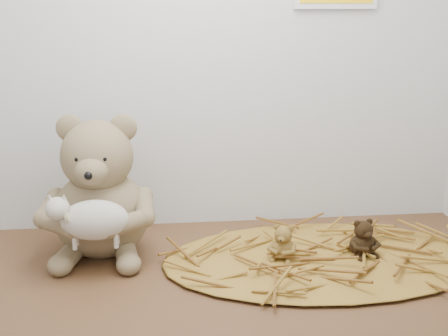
{
  "coord_description": "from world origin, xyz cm",
  "views": [
    {
      "loc": [
        -7.22,
        -93.16,
        48.77
      ],
      "look_at": [
        3.19,
        4.64,
        20.44
      ],
      "focal_mm": 45.0,
      "sensor_mm": 36.0,
      "label": 1
    }
  ],
  "objects_px": {
    "main_teddy": "(100,186)",
    "mini_teddy_brown": "(363,236)",
    "toy_lamb": "(95,220)",
    "mini_teddy_tan": "(283,241)"
  },
  "relations": [
    {
      "from": "main_teddy",
      "to": "mini_teddy_brown",
      "type": "bearing_deg",
      "value": -5.91
    },
    {
      "from": "mini_teddy_brown",
      "to": "main_teddy",
      "type": "bearing_deg",
      "value": 156.82
    },
    {
      "from": "main_teddy",
      "to": "toy_lamb",
      "type": "bearing_deg",
      "value": -85.91
    },
    {
      "from": "toy_lamb",
      "to": "mini_teddy_brown",
      "type": "height_order",
      "value": "toy_lamb"
    },
    {
      "from": "toy_lamb",
      "to": "mini_teddy_brown",
      "type": "relative_size",
      "value": 2.14
    },
    {
      "from": "main_teddy",
      "to": "mini_teddy_brown",
      "type": "height_order",
      "value": "main_teddy"
    },
    {
      "from": "main_teddy",
      "to": "mini_teddy_brown",
      "type": "distance_m",
      "value": 0.53
    },
    {
      "from": "main_teddy",
      "to": "mini_teddy_brown",
      "type": "relative_size",
      "value": 3.79
    },
    {
      "from": "main_teddy",
      "to": "mini_teddy_tan",
      "type": "relative_size",
      "value": 4.07
    },
    {
      "from": "toy_lamb",
      "to": "mini_teddy_tan",
      "type": "xyz_separation_m",
      "value": [
        0.36,
        0.01,
        -0.06
      ]
    }
  ]
}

